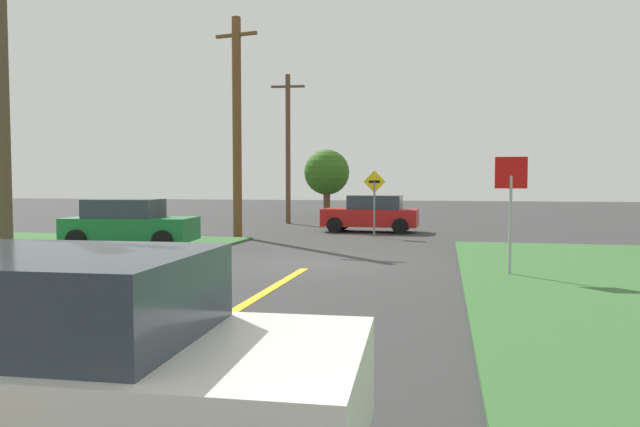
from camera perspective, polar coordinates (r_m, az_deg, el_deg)
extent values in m
plane|color=#353535|center=(15.21, -0.66, -5.03)|extent=(120.00, 120.00, 0.00)
cube|color=yellow|center=(7.77, -14.40, -12.82)|extent=(0.20, 14.00, 0.01)
cylinder|color=#9EA0A8|center=(13.55, 18.50, -1.27)|extent=(0.07, 0.07, 2.30)
cube|color=red|center=(13.52, 18.58, 3.90)|extent=(0.71, 0.11, 0.71)
cube|color=white|center=(4.59, -22.88, -15.89)|extent=(4.15, 2.10, 0.76)
cube|color=#2D3842|center=(4.57, -25.80, -7.25)|extent=(2.32, 1.78, 0.60)
cylinder|color=black|center=(5.02, -2.42, -17.66)|extent=(0.69, 0.25, 0.68)
cylinder|color=black|center=(6.18, -29.24, -14.04)|extent=(0.69, 0.25, 0.68)
cube|color=#196B33|center=(19.73, -18.37, -1.48)|extent=(4.32, 2.28, 0.76)
cube|color=#2D3842|center=(19.78, -18.99, 0.50)|extent=(2.44, 1.84, 0.60)
cylinder|color=black|center=(20.06, -13.66, -2.20)|extent=(0.70, 0.30, 0.68)
cylinder|color=black|center=(18.41, -15.45, -2.68)|extent=(0.70, 0.30, 0.68)
cylinder|color=black|center=(21.14, -20.88, -2.05)|extent=(0.70, 0.30, 0.68)
cylinder|color=black|center=(19.59, -23.16, -2.48)|extent=(0.70, 0.30, 0.68)
cube|color=red|center=(25.32, 5.02, -0.40)|extent=(4.21, 1.81, 0.76)
cube|color=#2D3842|center=(25.26, 5.54, 1.13)|extent=(2.33, 1.56, 0.60)
cylinder|color=black|center=(24.78, 1.48, -1.16)|extent=(0.69, 0.24, 0.68)
cylinder|color=black|center=(26.41, 2.26, -0.91)|extent=(0.69, 0.24, 0.68)
cylinder|color=black|center=(24.33, 8.02, -1.26)|extent=(0.69, 0.24, 0.68)
cylinder|color=black|center=(25.99, 8.39, -1.00)|extent=(0.69, 0.24, 0.68)
cylinder|color=#4E432D|center=(12.72, -29.33, 14.19)|extent=(0.26, 0.26, 9.34)
cylinder|color=brown|center=(22.98, -8.31, 8.45)|extent=(0.36, 0.36, 8.65)
cube|color=brown|center=(23.61, -8.38, 17.26)|extent=(1.80, 0.40, 0.12)
cylinder|color=brown|center=(30.64, -3.22, 6.41)|extent=(0.26, 0.26, 7.93)
cube|color=brown|center=(31.02, -3.24, 12.57)|extent=(1.80, 0.31, 0.12)
cylinder|color=slate|center=(23.00, 5.45, 0.43)|extent=(0.08, 0.08, 2.21)
cube|color=yellow|center=(22.98, 5.47, 3.19)|extent=(0.90, 0.12, 0.91)
cube|color=black|center=(22.98, 5.47, 3.19)|extent=(0.45, 0.08, 0.10)
cylinder|color=brown|center=(36.11, 0.69, 0.96)|extent=(0.43, 0.43, 1.74)
sphere|color=#30631A|center=(36.10, 0.69, 4.16)|extent=(2.86, 2.86, 2.86)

